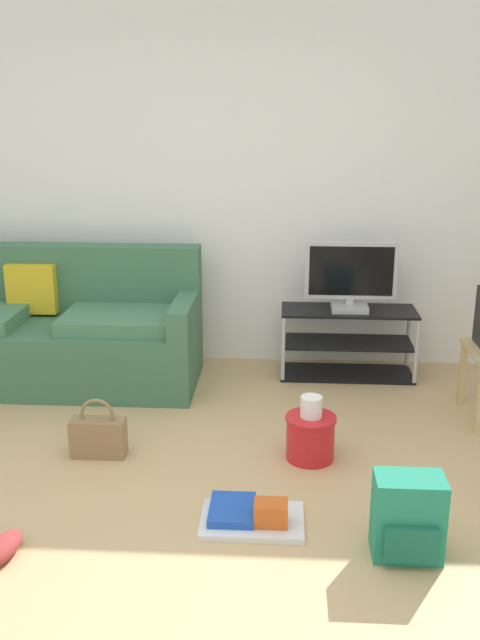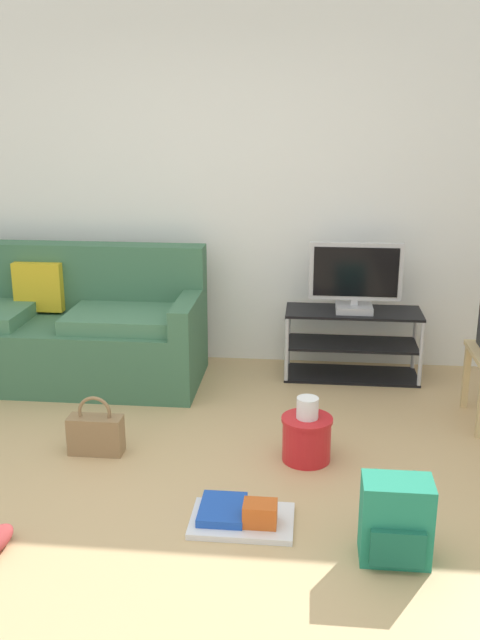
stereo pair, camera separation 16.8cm
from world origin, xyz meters
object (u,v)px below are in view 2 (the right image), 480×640
tv_stand (352,344)px  backpack (396,521)px  couch (55,331)px  flat_tv (355,278)px  handbag (96,433)px  floor_tray (241,516)px  cleaning_bucket (307,435)px

tv_stand → backpack: bearing=-87.8°
couch → flat_tv: (2.16, 0.21, 0.40)m
handbag → backpack: bearing=-27.5°
tv_stand → floor_tray: size_ratio=1.98×
backpack → cleaning_bucket: size_ratio=1.01×
tv_stand → flat_tv: 0.50m
flat_tv → cleaning_bucket: bearing=-103.4°
flat_tv → cleaning_bucket: 1.48m
flat_tv → floor_tray: bearing=-107.2°
couch → cleaning_bucket: 2.16m
backpack → handbag: size_ratio=1.09×
floor_tray → flat_tv: bearing=72.8°
couch → backpack: size_ratio=5.61×
couch → tv_stand: couch is taller
floor_tray → couch: bearing=130.9°
tv_stand → flat_tv: bearing=-90.0°
floor_tray → cleaning_bucket: bearing=65.9°
couch → cleaning_bucket: bearing=-30.8°
tv_stand → flat_tv: (-0.00, -0.02, 0.50)m
couch → floor_tray: 2.38m
handbag → tv_stand: bearing=42.2°
couch → floor_tray: bearing=-49.1°
couch → handbag: size_ratio=6.09×
couch → backpack: 3.00m
flat_tv → couch: bearing=-174.4°
backpack → floor_tray: backpack is taller
couch → handbag: 1.33m
cleaning_bucket → handbag: bearing=-178.1°
couch → backpack: couch is taller
couch → tv_stand: 2.18m
floor_tray → tv_stand: bearing=73.0°
backpack → floor_tray: (-0.70, 0.20, -0.15)m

